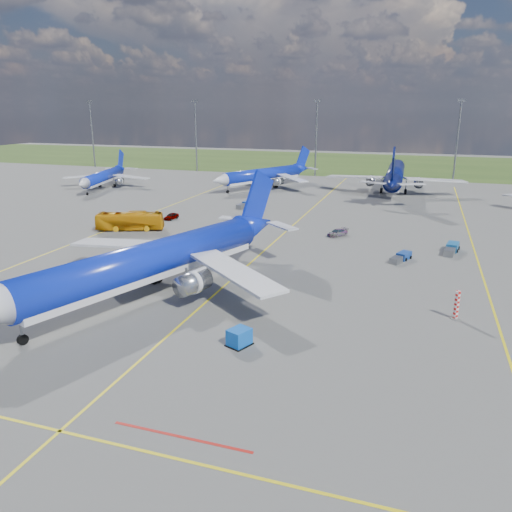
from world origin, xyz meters
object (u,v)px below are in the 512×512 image
(warning_post, at_px, (457,305))
(baggage_tug_w, at_px, (401,257))
(bg_jet_nw, at_px, (104,188))
(baggage_tug_e, at_px, (451,249))
(apron_bus, at_px, (130,221))
(baggage_tug_c, at_px, (246,205))
(service_car_b, at_px, (234,241))
(service_car_c, at_px, (337,233))
(service_car_a, at_px, (171,216))
(main_airliner, at_px, (153,296))
(bg_jet_n, at_px, (394,192))
(bg_jet_nnw, at_px, (263,188))
(uld_container, at_px, (239,337))

(warning_post, relative_size, baggage_tug_w, 0.63)
(bg_jet_nw, bearing_deg, baggage_tug_e, -36.35)
(apron_bus, xyz_separation_m, baggage_tug_c, (12.42, 25.55, -1.04))
(service_car_b, height_order, baggage_tug_e, service_car_b)
(service_car_b, xyz_separation_m, baggage_tug_c, (-8.26, 29.14, -0.15))
(warning_post, xyz_separation_m, service_car_c, (-17.08, 30.00, -0.92))
(warning_post, bearing_deg, service_car_c, 119.65)
(service_car_a, bearing_deg, main_airliner, -60.13)
(warning_post, height_order, bg_jet_n, bg_jet_n)
(main_airliner, distance_m, baggage_tug_c, 52.81)
(warning_post, bearing_deg, apron_bus, 156.43)
(bg_jet_nnw, xyz_separation_m, service_car_b, (12.81, -55.63, 0.72))
(bg_jet_nw, xyz_separation_m, baggage_tug_e, (84.63, -35.51, 0.57))
(bg_jet_n, bearing_deg, baggage_tug_w, 93.07)
(bg_jet_nnw, distance_m, baggage_tug_e, 66.63)
(service_car_a, bearing_deg, bg_jet_nnw, 88.49)
(baggage_tug_e, bearing_deg, baggage_tug_w, -125.79)
(apron_bus, bearing_deg, bg_jet_nnw, -29.15)
(service_car_c, distance_m, baggage_tug_w, 15.42)
(warning_post, relative_size, uld_container, 1.53)
(bg_jet_nw, distance_m, uld_container, 98.21)
(bg_jet_nnw, relative_size, bg_jet_n, 0.80)
(service_car_b, distance_m, baggage_tug_c, 30.29)
(bg_jet_n, distance_m, main_airliner, 86.33)
(apron_bus, distance_m, service_car_a, 10.41)
(baggage_tug_c, xyz_separation_m, baggage_tug_e, (40.38, -22.71, -0.00))
(baggage_tug_w, bearing_deg, warning_post, -49.44)
(warning_post, relative_size, service_car_c, 0.75)
(main_airliner, distance_m, service_car_b, 23.22)
(baggage_tug_c, bearing_deg, service_car_b, -62.70)
(bg_jet_nw, relative_size, baggage_tug_e, 5.87)
(bg_jet_nnw, distance_m, service_car_a, 42.38)
(service_car_a, distance_m, service_car_c, 32.41)
(uld_container, distance_m, baggage_tug_c, 64.23)
(uld_container, distance_m, apron_bus, 48.43)
(bg_jet_nw, relative_size, service_car_c, 8.22)
(bg_jet_nw, height_order, service_car_b, bg_jet_nw)
(warning_post, distance_m, bg_jet_n, 80.33)
(bg_jet_nw, distance_m, service_car_a, 44.78)
(bg_jet_nw, relative_size, service_car_a, 9.16)
(service_car_b, height_order, service_car_c, service_car_b)
(main_airliner, xyz_separation_m, service_car_b, (1.14, 23.18, 0.72))
(service_car_a, height_order, service_car_b, service_car_b)
(service_car_b, bearing_deg, service_car_c, -38.47)
(baggage_tug_e, bearing_deg, bg_jet_nw, 167.67)
(bg_jet_nnw, distance_m, baggage_tug_c, 26.88)
(bg_jet_n, height_order, apron_bus, bg_jet_n)
(bg_jet_n, height_order, baggage_tug_c, bg_jet_n)
(bg_jet_n, relative_size, apron_bus, 4.04)
(bg_jet_nw, bearing_deg, warning_post, -49.62)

